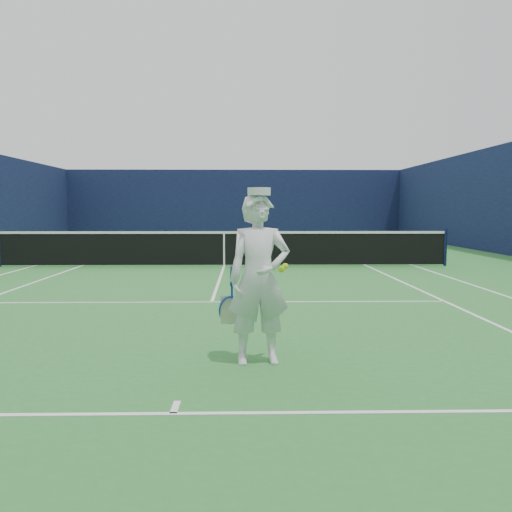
# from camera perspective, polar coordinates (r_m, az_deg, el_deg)

# --- Properties ---
(ground) EXTENTS (80.00, 80.00, 0.00)m
(ground) POSITION_cam_1_polar(r_m,az_deg,el_deg) (16.39, -3.20, -1.03)
(ground) COLOR #2C742F
(ground) RESTS_ON ground
(court_markings) EXTENTS (11.03, 23.83, 0.01)m
(court_markings) POSITION_cam_1_polar(r_m,az_deg,el_deg) (16.39, -3.20, -1.01)
(court_markings) COLOR white
(court_markings) RESTS_ON ground
(windscreen_fence) EXTENTS (20.12, 36.12, 4.00)m
(windscreen_fence) POSITION_cam_1_polar(r_m,az_deg,el_deg) (16.32, -3.24, 5.98)
(windscreen_fence) COLOR #0E1435
(windscreen_fence) RESTS_ON ground
(tennis_net) EXTENTS (12.88, 0.09, 1.07)m
(tennis_net) POSITION_cam_1_polar(r_m,az_deg,el_deg) (16.35, -3.21, 0.91)
(tennis_net) COLOR #141E4C
(tennis_net) RESTS_ON ground
(tennis_player) EXTENTS (0.81, 0.52, 1.85)m
(tennis_player) POSITION_cam_1_polar(r_m,az_deg,el_deg) (5.98, 0.30, -2.25)
(tennis_player) COLOR white
(tennis_player) RESTS_ON ground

